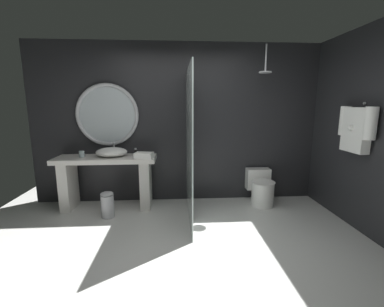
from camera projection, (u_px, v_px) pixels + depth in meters
ground_plane at (184, 262)px, 2.73m from camera, size 5.76×5.76×0.00m
back_wall_panel at (179, 124)px, 4.35m from camera, size 4.80×0.10×2.60m
side_wall_right at (362, 130)px, 3.39m from camera, size 0.10×2.47×2.60m
vanity_counter at (107, 175)px, 4.10m from camera, size 1.53×0.52×0.82m
vessel_sink at (112, 152)px, 4.04m from camera, size 0.48×0.39×0.22m
tumbler_cup at (82, 154)px, 4.01m from camera, size 0.08×0.08×0.10m
soap_dispenser at (136, 153)px, 4.08m from camera, size 0.06×0.06×0.13m
round_wall_mirror at (107, 115)px, 4.16m from camera, size 1.00×0.06×1.00m
shower_glass_panel at (189, 146)px, 3.64m from camera, size 0.02×1.46×2.12m
rain_shower_head at (265, 69)px, 3.90m from camera, size 0.19×0.19×0.41m
hanging_bathrobe at (356, 127)px, 3.29m from camera, size 0.20×0.60×0.63m
toilet at (261, 188)px, 4.29m from camera, size 0.40×0.57×0.55m
waste_bin at (107, 204)px, 3.79m from camera, size 0.19×0.19×0.38m
folded_hand_towel at (144, 155)px, 3.91m from camera, size 0.30×0.23×0.09m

